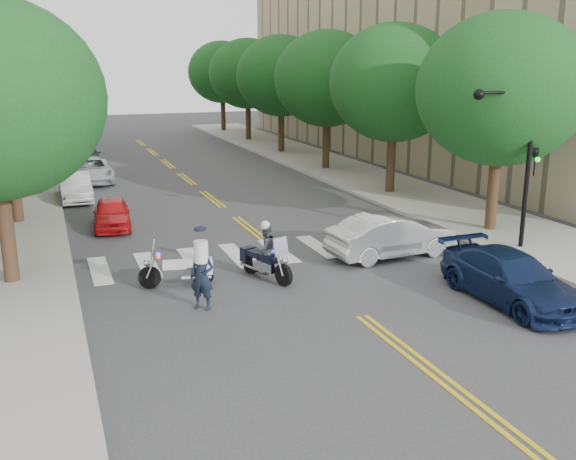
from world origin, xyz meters
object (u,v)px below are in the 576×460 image
motorcycle_police (265,253)px  officer_standing (202,277)px  sedan_blue (511,278)px  convertible (392,235)px  motorcycle_parked (183,270)px

motorcycle_police → officer_standing: (-2.42, -1.81, 0.10)m
motorcycle_police → sedan_blue: size_ratio=0.46×
motorcycle_police → convertible: (4.88, 0.65, -0.08)m
motorcycle_parked → officer_standing: officer_standing is taller
officer_standing → sedan_blue: bearing=19.9°
officer_standing → motorcycle_police: bearing=73.9°
motorcycle_parked → sedan_blue: motorcycle_parked is taller
convertible → sedan_blue: (0.96, -5.00, -0.05)m
motorcycle_police → convertible: size_ratio=0.49×
motorcycle_parked → convertible: 7.43m
motorcycle_police → sedan_blue: bearing=123.3°
motorcycle_police → sedan_blue: 7.28m
motorcycle_parked → sedan_blue: bearing=-108.4°
motorcycle_police → officer_standing: 3.02m
officer_standing → sedan_blue: officer_standing is taller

